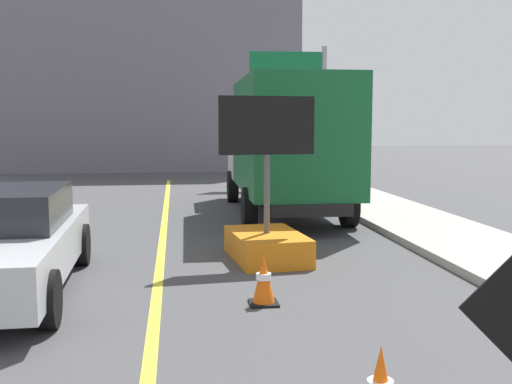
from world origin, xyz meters
The scene contains 6 objects.
lane_center_stripe centered at (0.00, 6.00, 0.00)m, with size 0.14×36.00×0.01m, color yellow.
arrow_board_trailer centered at (1.76, 9.55, 0.48)m, with size 1.60×1.91×2.70m.
box_truck centered at (2.95, 14.46, 1.78)m, with size 2.56×7.20×3.28m.
highway_guide_sign centered at (4.84, 21.43, 3.42)m, with size 2.79×0.22×5.00m.
far_building_block centered at (-0.88, 31.22, 5.38)m, with size 14.07×6.67×10.76m, color slate.
traffic_cone_mid_lane centered at (1.34, 7.04, 0.31)m, with size 0.36×0.36×0.62m.
Camera 1 is at (0.27, -0.32, 2.26)m, focal length 42.78 mm.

